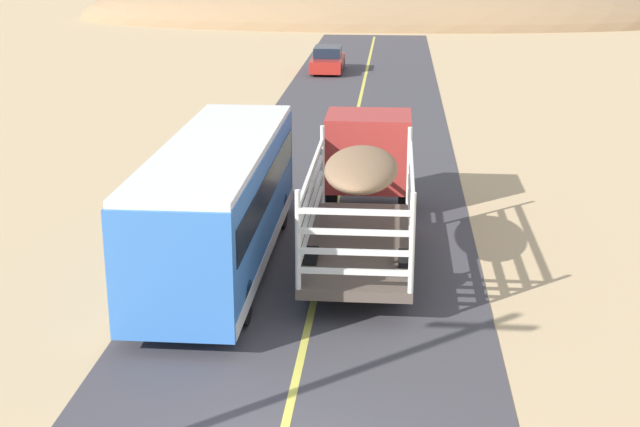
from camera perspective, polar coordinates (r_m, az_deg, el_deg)
The scene contains 4 objects.
livestock_truck at distance 24.93m, azimuth 2.90°, elevation 2.76°, with size 2.53×9.70×3.02m.
bus at distance 22.26m, azimuth -6.43°, elevation 0.71°, with size 2.54×10.00×3.21m.
car_far at distance 53.62m, azimuth 0.49°, elevation 9.66°, with size 1.80×4.40×1.46m.
distant_hill at distance 84.48m, azimuth 3.85°, elevation 12.11°, with size 56.03×21.50×9.86m, color #957553.
Camera 1 is at (1.75, -11.95, 8.22)m, focal length 50.62 mm.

